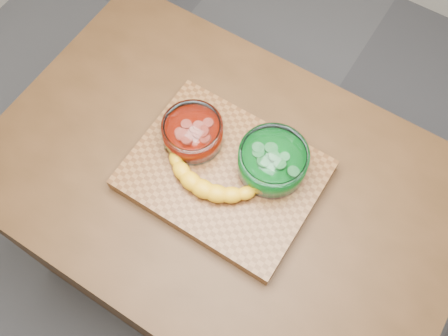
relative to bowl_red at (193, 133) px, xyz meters
The scene contains 6 objects.
ground 0.98m from the bowl_red, 16.87° to the right, with size 3.50×3.50×0.00m, color #525357.
counter 0.54m from the bowl_red, 16.87° to the right, with size 1.20×0.80×0.90m, color #462B15.
cutting_board 0.13m from the bowl_red, 16.87° to the right, with size 0.45×0.35×0.04m, color brown.
bowl_red is the anchor object (origin of this frame).
bowl_green 0.21m from the bowl_red, ahead, with size 0.17×0.17×0.08m.
banana 0.12m from the bowl_red, 36.58° to the right, with size 0.30×0.14×0.04m, color gold, non-canonical shape.
Camera 1 is at (0.27, -0.43, 2.04)m, focal length 40.00 mm.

